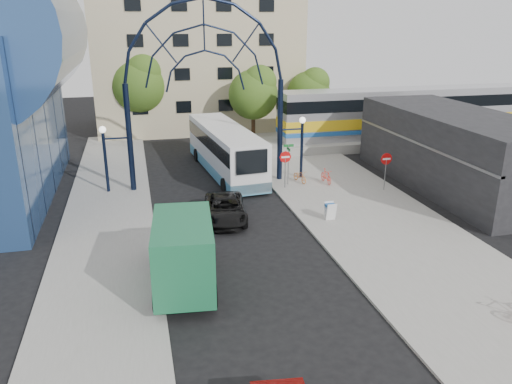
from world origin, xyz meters
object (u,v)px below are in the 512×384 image
object	(u,v)px
city_bus	(225,149)
tree_north_b	(140,82)
do_not_enter_sign	(386,163)
black_suv	(225,208)
green_truck	(184,250)
gateway_arch	(205,56)
sandwich_board	(330,209)
bike_near_b	(326,176)
bike_near_a	(300,176)
tree_north_c	(310,90)
tree_north_a	(255,92)
stop_sign	(285,160)
street_name_sign	(288,156)
train_car	(414,112)

from	to	relation	value
city_bus	tree_north_b	bearing A→B (deg)	107.69
do_not_enter_sign	black_suv	xyz separation A→B (m)	(-11.03, -2.37, -1.30)
do_not_enter_sign	black_suv	size ratio (longest dim) A/B	0.51
city_bus	green_truck	size ratio (longest dim) A/B	1.93
green_truck	gateway_arch	bearing A→B (deg)	82.63
city_bus	gateway_arch	bearing A→B (deg)	-126.13
green_truck	sandwich_board	bearing A→B (deg)	36.13
black_suv	tree_north_b	bearing A→B (deg)	106.82
gateway_arch	bike_near_b	distance (m)	11.30
tree_north_b	bike_near_a	bearing A→B (deg)	-59.45
city_bus	bike_near_a	distance (m)	6.05
tree_north_b	tree_north_c	xyz separation A→B (m)	(16.00, -2.00, -0.99)
tree_north_a	black_suv	xyz separation A→B (m)	(-6.15, -18.30, -3.93)
sandwich_board	green_truck	distance (m)	10.05
stop_sign	tree_north_a	world-z (taller)	tree_north_a
green_truck	bike_near_b	bearing A→B (deg)	52.02
stop_sign	black_suv	xyz separation A→B (m)	(-4.83, -4.37, -1.32)
gateway_arch	tree_north_b	bearing A→B (deg)	103.68
stop_sign	tree_north_c	distance (m)	17.68
tree_north_c	city_bus	xyz separation A→B (m)	(-10.46, -11.16, -2.50)
green_truck	black_suv	xyz separation A→B (m)	(3.00, 6.74, -0.92)
tree_north_a	bike_near_a	xyz separation A→B (m)	(0.04, -13.00, -4.08)
sandwich_board	do_not_enter_sign	bearing A→B (deg)	36.68
do_not_enter_sign	gateway_arch	bearing A→B (deg)	160.01
black_suv	bike_near_b	size ratio (longest dim) A/B	3.03
tree_north_a	black_suv	size ratio (longest dim) A/B	1.45
tree_north_a	tree_north_c	size ratio (longest dim) A/B	1.08
tree_north_a	do_not_enter_sign	bearing A→B (deg)	-72.97
bike_near_a	bike_near_b	size ratio (longest dim) A/B	0.97
do_not_enter_sign	tree_north_a	bearing A→B (deg)	107.03
gateway_arch	sandwich_board	xyz separation A→B (m)	(5.60, -8.02, -7.81)
bike_near_b	green_truck	bearing A→B (deg)	-137.16
tree_north_b	city_bus	bearing A→B (deg)	-67.17
tree_north_a	tree_north_c	xyz separation A→B (m)	(6.00, 2.00, -0.33)
street_name_sign	bike_near_b	xyz separation A→B (m)	(2.63, -0.30, -1.53)
stop_sign	do_not_enter_sign	xyz separation A→B (m)	(6.20, -2.00, -0.02)
do_not_enter_sign	bike_near_b	size ratio (longest dim) A/B	1.56
tree_north_b	city_bus	xyz separation A→B (m)	(5.54, -13.16, -3.49)
stop_sign	train_car	size ratio (longest dim) A/B	0.10
tree_north_c	green_truck	distance (m)	31.10
stop_sign	do_not_enter_sign	world-z (taller)	stop_sign
do_not_enter_sign	tree_north_c	distance (m)	18.11
black_suv	bike_near_b	world-z (taller)	black_suv
train_car	black_suv	xyz separation A→B (m)	(-20.03, -14.37, -2.23)
street_name_sign	sandwich_board	size ratio (longest dim) A/B	2.83
bike_near_a	tree_north_c	bearing A→B (deg)	54.86
train_car	bike_near_a	size ratio (longest dim) A/B	16.22
tree_north_b	bike_near_a	size ratio (longest dim) A/B	5.17
train_car	tree_north_a	world-z (taller)	tree_north_a
train_car	stop_sign	bearing A→B (deg)	-146.66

